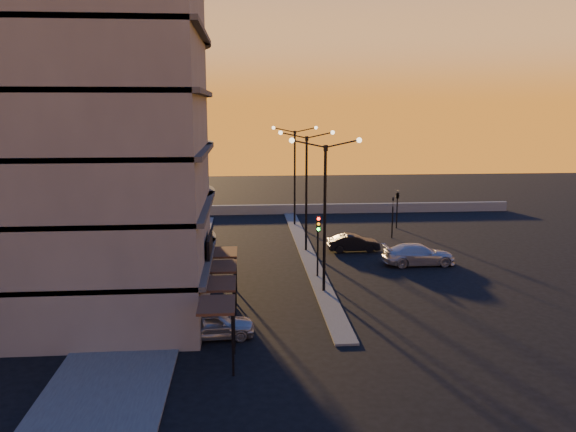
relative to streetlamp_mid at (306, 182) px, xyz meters
The scene contains 14 objects.
ground 11.46m from the streetlamp_mid, 90.00° to the right, with size 120.00×120.00×0.00m, color black.
sidewalk_west 13.30m from the streetlamp_mid, 150.26° to the right, with size 5.00×40.00×0.12m, color #4C4C49.
median 5.53m from the streetlamp_mid, 90.00° to the left, with size 1.20×36.00×0.12m, color #4C4C49.
parapet 16.91m from the streetlamp_mid, 82.87° to the left, with size 44.00×0.50×1.00m, color slate.
building 18.31m from the streetlamp_mid, 144.54° to the right, with size 14.35×17.08×25.00m.
streetlamp_near 10.00m from the streetlamp_mid, 90.00° to the right, with size 4.32×0.32×9.51m.
streetlamp_mid is the anchor object (origin of this frame).
streetlamp_far 10.00m from the streetlamp_mid, 90.00° to the left, with size 4.32×0.32×9.51m.
traffic_light_main 7.62m from the streetlamp_mid, 90.00° to the right, with size 0.28×0.44×4.25m.
signal_east_a 9.67m from the streetlamp_mid, 26.57° to the left, with size 0.13×0.16×3.60m.
signal_east_b 12.67m from the streetlamp_mid, 40.10° to the left, with size 0.42×1.99×3.60m.
car_hatchback 18.36m from the streetlamp_mid, 111.54° to the right, with size 1.68×4.18×1.42m, color #A8ABB0.
car_sedan 6.19m from the streetlamp_mid, ahead, with size 1.43×4.10×1.35m, color black.
car_wagon 10.13m from the streetlamp_mid, 29.48° to the right, with size 2.12×5.22×1.52m, color #B8B9C1.
Camera 1 is at (-4.83, -32.91, 11.29)m, focal length 35.00 mm.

